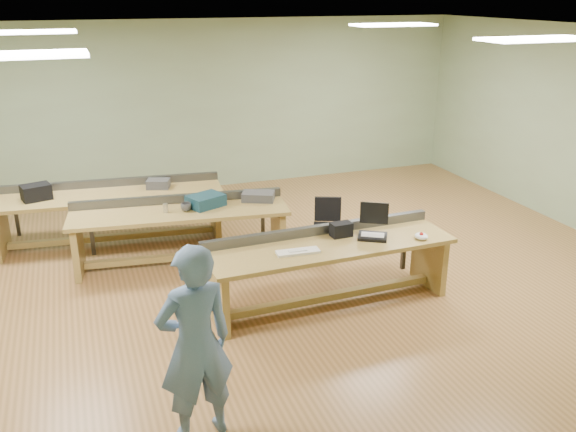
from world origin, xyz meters
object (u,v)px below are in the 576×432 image
at_px(workbench_mid, 180,224).
at_px(parts_bin_teal, 206,201).
at_px(workbench_back, 110,206).
at_px(person, 195,345).
at_px(laptop_base, 373,236).
at_px(workbench_front, 329,259).
at_px(mug, 186,207).
at_px(parts_bin_grey, 258,196).
at_px(drinks_can, 166,208).
at_px(task_chair, 327,236).
at_px(camera_bag, 341,230).

height_order(workbench_mid, parts_bin_teal, parts_bin_teal).
xyz_separation_m(workbench_back, person, (0.32, -4.45, 0.28)).
relative_size(workbench_mid, laptop_base, 8.76).
bearing_deg(person, workbench_mid, -107.04).
xyz_separation_m(workbench_front, workbench_back, (-2.21, 2.73, 0.01)).
xyz_separation_m(laptop_base, mug, (-1.86, 1.65, 0.04)).
bearing_deg(laptop_base, parts_bin_grey, 146.47).
bearing_deg(parts_bin_grey, workbench_back, 152.01).
height_order(person, mug, person).
bearing_deg(drinks_can, mug, -8.09).
height_order(workbench_back, laptop_base, workbench_back).
distance_m(task_chair, mug, 1.95).
distance_m(workbench_front, person, 2.57).
relative_size(task_chair, parts_bin_grey, 1.88).
relative_size(parts_bin_teal, parts_bin_grey, 1.04).
relative_size(person, drinks_can, 14.56).
bearing_deg(parts_bin_grey, task_chair, -29.28).
bearing_deg(parts_bin_grey, laptop_base, -63.97).
bearing_deg(mug, camera_bag, -43.77).
height_order(parts_bin_grey, drinks_can, same).
bearing_deg(person, mug, -108.50).
xyz_separation_m(person, camera_bag, (2.10, 1.88, -0.01)).
bearing_deg(workbench_front, camera_bag, 35.51).
relative_size(workbench_mid, drinks_can, 24.80).
relative_size(laptop_base, mug, 2.40).
relative_size(workbench_back, laptop_base, 9.81).
height_order(workbench_back, task_chair, workbench_back).
distance_m(workbench_back, parts_bin_grey, 2.16).
bearing_deg(workbench_mid, parts_bin_teal, 10.41).
relative_size(camera_bag, parts_bin_teal, 0.54).
distance_m(camera_bag, mug, 2.13).
xyz_separation_m(camera_bag, task_chair, (0.31, 1.09, -0.54)).
bearing_deg(drinks_can, workbench_back, 120.61).
xyz_separation_m(parts_bin_grey, mug, (-1.01, -0.09, -0.00)).
distance_m(workbench_front, parts_bin_teal, 2.03).
height_order(workbench_front, task_chair, workbench_front).
distance_m(parts_bin_teal, parts_bin_grey, 0.72).
bearing_deg(workbench_back, workbench_mid, -45.62).
bearing_deg(workbench_back, laptop_base, -38.91).
distance_m(workbench_back, task_chair, 3.11).
relative_size(workbench_back, parts_bin_teal, 7.24).
xyz_separation_m(workbench_front, person, (-1.89, -1.72, 0.29)).
bearing_deg(parts_bin_grey, mug, -174.85).
distance_m(parts_bin_grey, mug, 1.01).
bearing_deg(camera_bag, parts_bin_grey, 106.40).
distance_m(mug, drinks_can, 0.26).
height_order(workbench_front, workbench_back, same).
xyz_separation_m(person, parts_bin_grey, (1.57, 3.44, -0.04)).
bearing_deg(drinks_can, camera_bag, -40.05).
distance_m(person, laptop_base, 2.96).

